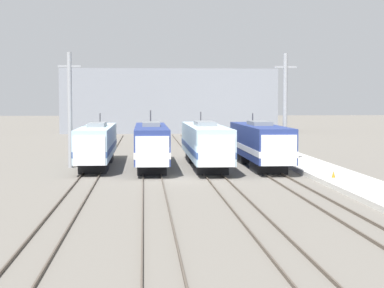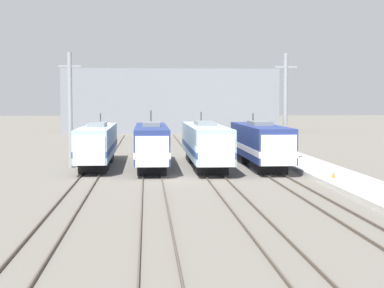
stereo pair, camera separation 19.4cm
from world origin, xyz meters
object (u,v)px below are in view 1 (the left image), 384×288
(locomotive_center_right, at_px, (205,144))
(locomotive_far_right, at_px, (260,144))
(catenary_tower_left, at_px, (70,109))
(locomotive_far_left, at_px, (97,144))
(traffic_cone, at_px, (334,174))
(catenary_tower_right, at_px, (285,109))
(locomotive_center_left, at_px, (151,145))

(locomotive_center_right, bearing_deg, locomotive_far_right, -9.75)
(locomotive_center_right, distance_m, catenary_tower_left, 12.46)
(locomotive_far_left, bearing_deg, locomotive_far_right, -7.05)
(locomotive_far_right, distance_m, traffic_cone, 11.46)
(locomotive_center_right, bearing_deg, catenary_tower_right, 1.72)
(locomotive_far_left, relative_size, catenary_tower_right, 1.72)
(locomotive_far_left, relative_size, locomotive_far_right, 1.04)
(locomotive_far_left, xyz_separation_m, catenary_tower_right, (17.08, -0.75, 3.18))
(locomotive_center_left, relative_size, traffic_cone, 34.36)
(locomotive_center_right, xyz_separation_m, catenary_tower_left, (-12.06, 0.22, 3.13))
(locomotive_far_right, xyz_separation_m, traffic_cone, (3.44, -10.83, -1.51))
(locomotive_center_right, xyz_separation_m, traffic_cone, (8.32, -11.67, -1.49))
(traffic_cone, bearing_deg, catenary_tower_left, 149.74)
(locomotive_far_right, bearing_deg, locomotive_far_left, 172.95)
(locomotive_center_left, relative_size, locomotive_center_right, 0.89)
(locomotive_far_right, height_order, traffic_cone, locomotive_far_right)
(catenary_tower_left, height_order, traffic_cone, catenary_tower_left)
(locomotive_center_right, relative_size, catenary_tower_left, 1.89)
(locomotive_center_right, bearing_deg, locomotive_center_left, -171.74)
(traffic_cone, bearing_deg, catenary_tower_right, 94.81)
(catenary_tower_right, bearing_deg, locomotive_center_left, -175.65)
(catenary_tower_left, bearing_deg, catenary_tower_right, 0.00)
(locomotive_center_right, bearing_deg, catenary_tower_left, 178.96)
(locomotive_far_left, bearing_deg, locomotive_center_right, -5.69)
(locomotive_far_left, distance_m, traffic_cone, 22.11)
(locomotive_far_right, relative_size, traffic_cone, 33.69)
(locomotive_center_left, relative_size, catenary_tower_left, 1.68)
(locomotive_center_right, bearing_deg, locomotive_far_left, 174.31)
(traffic_cone, bearing_deg, locomotive_far_left, 145.04)
(locomotive_center_left, bearing_deg, locomotive_far_left, 161.00)
(locomotive_center_left, distance_m, locomotive_center_right, 4.93)
(catenary_tower_left, bearing_deg, locomotive_center_right, -1.04)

